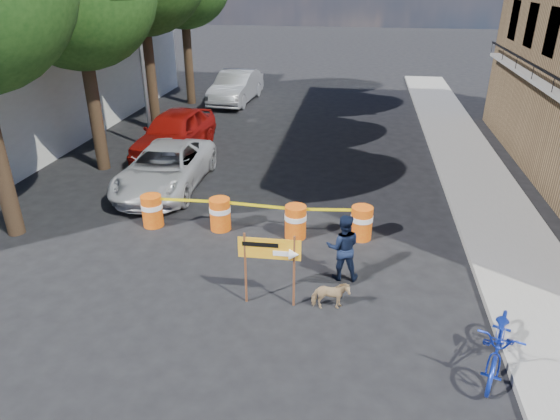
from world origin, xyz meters
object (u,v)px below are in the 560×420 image
(pedestrian, at_px, (343,247))
(sedan_silver, at_px, (236,87))
(bicycle, at_px, (505,319))
(detour_sign, at_px, (277,255))
(suv_white, at_px, (165,168))
(barrel_mid_right, at_px, (296,221))
(barrel_far_right, at_px, (362,222))
(dog, at_px, (330,296))
(sedan_red, at_px, (175,132))
(barrel_mid_left, at_px, (220,214))
(barrel_far_left, at_px, (152,210))

(pedestrian, distance_m, sedan_silver, 17.60)
(pedestrian, height_order, bicycle, bicycle)
(detour_sign, distance_m, suv_white, 7.32)
(barrel_mid_right, bearing_deg, barrel_far_right, 7.05)
(detour_sign, height_order, dog, detour_sign)
(sedan_red, bearing_deg, barrel_mid_right, -44.45)
(bicycle, relative_size, sedan_red, 0.43)
(barrel_far_right, bearing_deg, sedan_red, 140.71)
(barrel_mid_right, distance_m, detour_sign, 3.09)
(pedestrian, bearing_deg, barrel_mid_left, -34.42)
(bicycle, relative_size, suv_white, 0.42)
(dog, relative_size, suv_white, 0.16)
(bicycle, bearing_deg, suv_white, 160.86)
(barrel_far_right, relative_size, sedan_silver, 0.18)
(barrel_mid_right, bearing_deg, dog, -69.48)
(bicycle, height_order, sedan_silver, bicycle)
(barrel_far_left, height_order, barrel_mid_right, same)
(barrel_far_left, relative_size, barrel_mid_left, 1.00)
(dog, bearing_deg, bicycle, -123.36)
(barrel_far_right, bearing_deg, bicycle, -61.48)
(barrel_far_left, relative_size, dog, 1.17)
(detour_sign, distance_m, pedestrian, 1.85)
(bicycle, height_order, suv_white, bicycle)
(detour_sign, relative_size, suv_white, 0.33)
(barrel_mid_left, relative_size, sedan_silver, 0.18)
(detour_sign, xyz_separation_m, sedan_red, (-5.47, 9.09, -0.37))
(barrel_mid_left, distance_m, sedan_silver, 14.82)
(detour_sign, relative_size, bicycle, 0.79)
(dog, xyz_separation_m, sedan_red, (-6.59, 9.08, 0.50))
(barrel_mid_left, relative_size, sedan_red, 0.18)
(pedestrian, xyz_separation_m, sedan_silver, (-6.42, 16.38, 0.03))
(barrel_far_right, height_order, detour_sign, detour_sign)
(barrel_far_left, relative_size, sedan_red, 0.18)
(dog, bearing_deg, barrel_mid_left, 34.74)
(barrel_mid_right, relative_size, sedan_silver, 0.18)
(sedan_red, xyz_separation_m, sedan_silver, (0.35, 8.55, -0.00))
(barrel_mid_right, distance_m, barrel_far_right, 1.73)
(barrel_far_left, xyz_separation_m, dog, (5.10, -3.04, -0.15))
(barrel_far_left, distance_m, dog, 5.94)
(barrel_far_right, height_order, bicycle, bicycle)
(pedestrian, distance_m, suv_white, 7.36)
(barrel_far_right, distance_m, bicycle, 5.10)
(bicycle, height_order, dog, bicycle)
(barrel_mid_left, distance_m, barrel_far_right, 3.79)
(dog, bearing_deg, barrel_mid_right, 9.66)
(barrel_mid_right, bearing_deg, suv_white, 149.56)
(bicycle, bearing_deg, dog, 176.87)
(barrel_far_right, relative_size, detour_sign, 0.54)
(detour_sign, xyz_separation_m, suv_white, (-4.57, 5.69, -0.51))
(suv_white, height_order, sedan_red, sedan_red)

